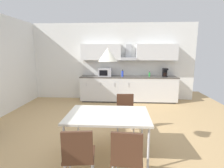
{
  "coord_description": "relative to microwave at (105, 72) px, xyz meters",
  "views": [
    {
      "loc": [
        0.63,
        -3.74,
        1.81
      ],
      "look_at": [
        0.37,
        0.6,
        1.0
      ],
      "focal_mm": 28.0,
      "sensor_mm": 36.0,
      "label": 1
    }
  ],
  "objects": [
    {
      "name": "upper_wall_cabinets",
      "position": [
        0.85,
        0.15,
        0.72
      ],
      "size": [
        3.46,
        0.4,
        0.57
      ],
      "color": "silver"
    },
    {
      "name": "kitchen_counter",
      "position": [
        0.85,
        0.0,
        -0.6
      ],
      "size": [
        3.48,
        0.66,
        0.92
      ],
      "color": "#333333",
      "rests_on": "ground_plane"
    },
    {
      "name": "bottle_green",
      "position": [
        1.62,
        0.04,
        -0.06
      ],
      "size": [
        0.06,
        0.06,
        0.18
      ],
      "color": "green",
      "rests_on": "kitchen_counter"
    },
    {
      "name": "chair_far_right",
      "position": [
        0.71,
        -2.58,
        -0.53
      ],
      "size": [
        0.42,
        0.42,
        0.87
      ],
      "color": "#4C2D1E",
      "rests_on": "ground_plane"
    },
    {
      "name": "dining_table",
      "position": [
        0.4,
        -3.44,
        -0.36
      ],
      "size": [
        1.42,
        0.96,
        0.74
      ],
      "color": "silver",
      "rests_on": "ground_plane"
    },
    {
      "name": "ground_plane",
      "position": [
        0.01,
        -2.57,
        -1.07
      ],
      "size": [
        8.26,
        8.66,
        0.02
      ],
      "primitive_type": "cube",
      "color": "tan"
    },
    {
      "name": "bottle_blue",
      "position": [
        0.64,
        -0.01,
        -0.04
      ],
      "size": [
        0.08,
        0.08,
        0.24
      ],
      "color": "blue",
      "rests_on": "kitchen_counter"
    },
    {
      "name": "pendant_lamp",
      "position": [
        0.4,
        -3.44,
        0.7
      ],
      "size": [
        0.32,
        0.32,
        0.22
      ],
      "primitive_type": "cone",
      "color": "silver"
    },
    {
      "name": "coffee_maker",
      "position": [
        2.16,
        0.03,
        0.01
      ],
      "size": [
        0.18,
        0.19,
        0.3
      ],
      "color": "black",
      "rests_on": "kitchen_counter"
    },
    {
      "name": "wall_back",
      "position": [
        0.01,
        0.37,
        0.36
      ],
      "size": [
        6.61,
        0.1,
        2.85
      ],
      "primitive_type": "cube",
      "color": "white",
      "rests_on": "ground_plane"
    },
    {
      "name": "microwave",
      "position": [
        0.0,
        0.0,
        0.0
      ],
      "size": [
        0.48,
        0.35,
        0.28
      ],
      "color": "#ADADB2",
      "rests_on": "kitchen_counter"
    },
    {
      "name": "chair_near_left",
      "position": [
        0.09,
        -4.3,
        -0.53
      ],
      "size": [
        0.44,
        0.44,
        0.87
      ],
      "color": "#4C2D1E",
      "rests_on": "ground_plane"
    },
    {
      "name": "backsplash_tile",
      "position": [
        0.85,
        0.3,
        0.13
      ],
      "size": [
        3.46,
        0.02,
        0.54
      ],
      "primitive_type": "cube",
      "color": "silver",
      "rests_on": "kitchen_counter"
    },
    {
      "name": "chair_near_right",
      "position": [
        0.71,
        -4.3,
        -0.53
      ],
      "size": [
        0.43,
        0.43,
        0.87
      ],
      "color": "#4C2D1E",
      "rests_on": "ground_plane"
    }
  ]
}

